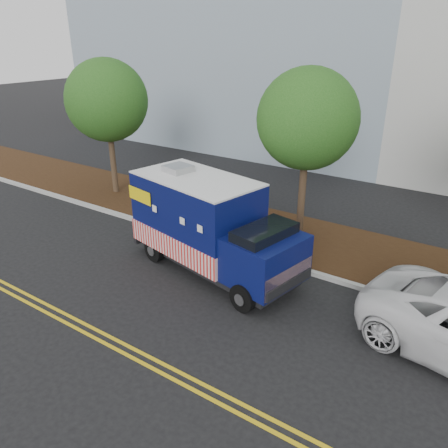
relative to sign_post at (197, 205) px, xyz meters
The scene contains 9 objects.
ground 3.00m from the sign_post, 43.64° to the right, with size 120.00×120.00×0.00m, color black.
curb 2.34m from the sign_post, 14.01° to the right, with size 120.00×0.18×0.15m, color #9E9E99.
mulch_strip 2.79m from the sign_post, 38.89° to the left, with size 120.00×4.00×0.15m, color black.
centerline_near 6.76m from the sign_post, 72.60° to the right, with size 120.00×0.10×0.01m, color gold.
centerline_far 6.99m from the sign_post, 73.22° to the right, with size 120.00×0.10×0.01m, color gold.
tree_a 6.97m from the sign_post, 166.74° to the left, with size 3.66×3.66×6.27m.
tree_b 5.11m from the sign_post, 25.17° to the left, with size 3.46×3.46×6.25m.
sign_post is the anchor object (origin of this frame).
food_truck 2.73m from the sign_post, 45.13° to the right, with size 6.41×3.40×3.22m.
Camera 1 is at (7.49, -10.39, 7.18)m, focal length 35.00 mm.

